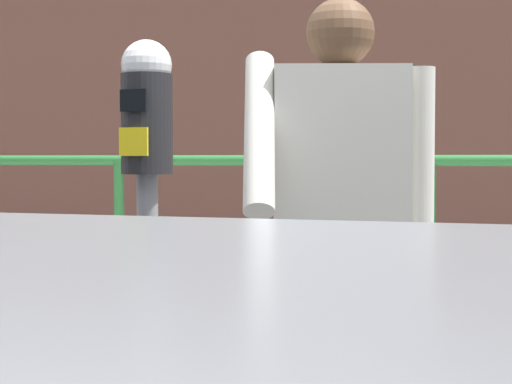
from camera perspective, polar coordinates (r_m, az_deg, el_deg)
parking_meter at (r=2.61m, az=-7.84°, el=1.72°), size 0.17×0.18×1.49m
pedestrian_at_meter at (r=2.51m, az=6.04°, el=-2.13°), size 0.59×0.58×1.61m
background_railing at (r=4.55m, az=0.73°, el=-1.48°), size 24.06×0.06×1.13m
backdrop_wall at (r=7.92m, az=7.16°, el=6.13°), size 32.00×0.50×3.50m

